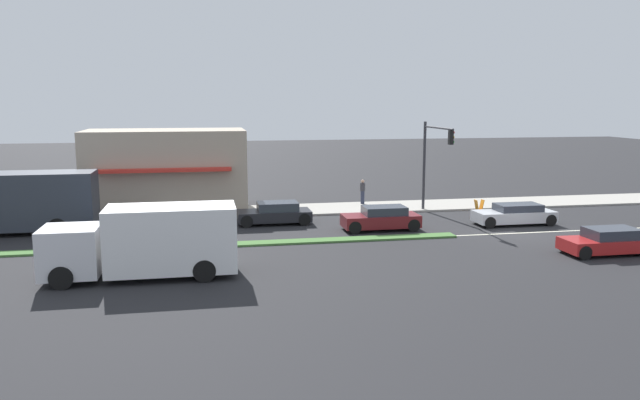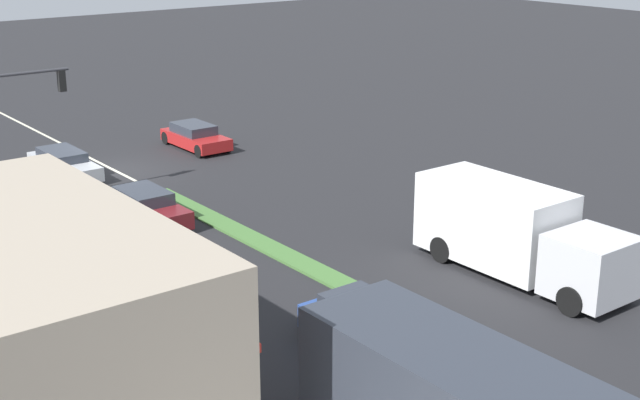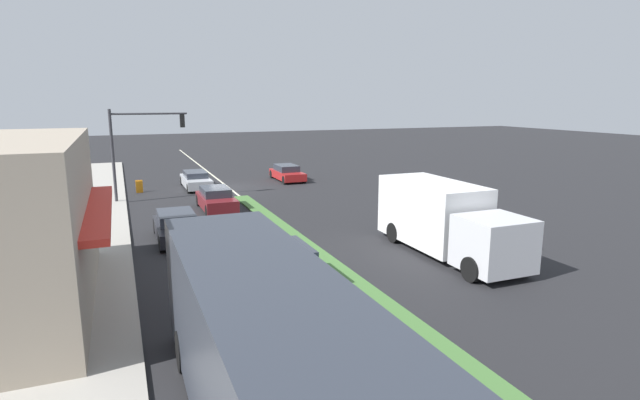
{
  "view_description": "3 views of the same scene",
  "coord_description": "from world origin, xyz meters",
  "px_view_note": "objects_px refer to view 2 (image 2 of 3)",
  "views": [
    {
      "loc": [
        -30.16,
        16.88,
        7.05
      ],
      "look_at": [
        0.66,
        11.01,
        2.02
      ],
      "focal_mm": 35.0,
      "sensor_mm": 36.0,
      "label": 1
    },
    {
      "loc": [
        16.44,
        36.64,
        11.29
      ],
      "look_at": [
        -1.28,
        13.58,
        1.87
      ],
      "focal_mm": 50.0,
      "sensor_mm": 36.0,
      "label": 2
    },
    {
      "loc": [
        7.19,
        35.59,
        6.26
      ],
      "look_at": [
        -0.93,
        15.48,
        1.89
      ],
      "focal_mm": 28.0,
      "sensor_mm": 36.0,
      "label": 3
    }
  ],
  "objects_px": {
    "sedan_silver": "(64,164)",
    "coupe_blue": "(369,327)",
    "hatchback_red": "(195,137)",
    "delivery_truck": "(515,232)",
    "sedan_maroon": "(146,207)",
    "sedan_dark": "(147,270)"
  },
  "relations": [
    {
      "from": "delivery_truck",
      "to": "sedan_dark",
      "type": "distance_m",
      "value": 11.81
    },
    {
      "from": "sedan_maroon",
      "to": "sedan_silver",
      "type": "height_order",
      "value": "sedan_maroon"
    },
    {
      "from": "hatchback_red",
      "to": "coupe_blue",
      "type": "distance_m",
      "value": 22.92
    },
    {
      "from": "sedan_silver",
      "to": "coupe_blue",
      "type": "relative_size",
      "value": 1.12
    },
    {
      "from": "hatchback_red",
      "to": "coupe_blue",
      "type": "height_order",
      "value": "coupe_blue"
    },
    {
      "from": "delivery_truck",
      "to": "sedan_dark",
      "type": "bearing_deg",
      "value": -31.93
    },
    {
      "from": "sedan_dark",
      "to": "sedan_silver",
      "type": "distance_m",
      "value": 13.75
    },
    {
      "from": "coupe_blue",
      "to": "sedan_dark",
      "type": "bearing_deg",
      "value": -69.33
    },
    {
      "from": "delivery_truck",
      "to": "sedan_silver",
      "type": "bearing_deg",
      "value": -69.92
    },
    {
      "from": "sedan_dark",
      "to": "coupe_blue",
      "type": "xyz_separation_m",
      "value": [
        -2.8,
        7.42,
        0.06
      ]
    },
    {
      "from": "sedan_dark",
      "to": "sedan_maroon",
      "type": "bearing_deg",
      "value": -116.82
    },
    {
      "from": "sedan_silver",
      "to": "sedan_dark",
      "type": "bearing_deg",
      "value": 78.25
    },
    {
      "from": "delivery_truck",
      "to": "sedan_maroon",
      "type": "distance_m",
      "value": 13.82
    },
    {
      "from": "delivery_truck",
      "to": "coupe_blue",
      "type": "distance_m",
      "value": 7.34
    },
    {
      "from": "sedan_dark",
      "to": "sedan_silver",
      "type": "bearing_deg",
      "value": -101.75
    },
    {
      "from": "delivery_truck",
      "to": "coupe_blue",
      "type": "xyz_separation_m",
      "value": [
        7.2,
        1.19,
        -0.79
      ]
    },
    {
      "from": "hatchback_red",
      "to": "coupe_blue",
      "type": "xyz_separation_m",
      "value": [
        7.2,
        21.76,
        0.09
      ]
    },
    {
      "from": "delivery_truck",
      "to": "sedan_maroon",
      "type": "bearing_deg",
      "value": -58.54
    },
    {
      "from": "sedan_dark",
      "to": "sedan_maroon",
      "type": "distance_m",
      "value": 6.21
    },
    {
      "from": "sedan_silver",
      "to": "coupe_blue",
      "type": "distance_m",
      "value": 20.89
    },
    {
      "from": "sedan_dark",
      "to": "hatchback_red",
      "type": "xyz_separation_m",
      "value": [
        -10.0,
        -14.33,
        -0.03
      ]
    },
    {
      "from": "hatchback_red",
      "to": "coupe_blue",
      "type": "bearing_deg",
      "value": 71.69
    }
  ]
}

